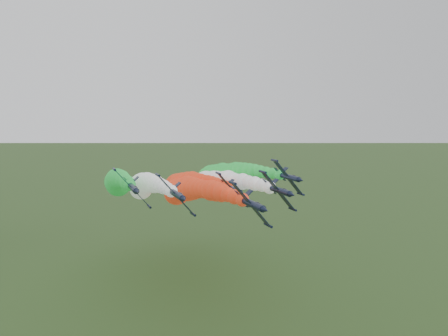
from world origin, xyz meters
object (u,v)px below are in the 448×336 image
(jet_lead, at_px, (184,190))
(jet_outer_left, at_px, (118,182))
(jet_trail, at_px, (182,184))
(jet_outer_right, at_px, (217,175))
(jet_inner_right, at_px, (206,183))
(jet_inner_left, at_px, (143,185))

(jet_lead, height_order, jet_outer_left, jet_outer_left)
(jet_trail, bearing_deg, jet_outer_right, -39.44)
(jet_trail, bearing_deg, jet_inner_right, -80.12)
(jet_outer_left, relative_size, jet_outer_right, 1.00)
(jet_lead, bearing_deg, jet_outer_left, 130.39)
(jet_lead, bearing_deg, jet_outer_right, 47.05)
(jet_inner_left, xyz_separation_m, jet_inner_right, (21.12, -3.07, 0.05))
(jet_trail, bearing_deg, jet_lead, -103.69)
(jet_lead, xyz_separation_m, jet_trail, (6.89, 28.30, -2.11))
(jet_inner_left, distance_m, jet_trail, 24.19)
(jet_inner_right, relative_size, jet_outer_right, 1.00)
(jet_lead, distance_m, jet_inner_right, 13.65)
(jet_lead, relative_size, jet_trail, 1.00)
(jet_inner_left, height_order, jet_outer_right, jet_outer_right)
(jet_lead, xyz_separation_m, jet_outer_right, (17.91, 19.24, 1.66))
(jet_inner_right, distance_m, jet_trail, 19.76)
(jet_inner_left, distance_m, jet_outer_left, 11.72)
(jet_trail, bearing_deg, jet_inner_left, -137.59)
(jet_outer_right, bearing_deg, jet_trail, 140.56)
(jet_inner_right, xyz_separation_m, jet_outer_right, (7.65, 10.24, 1.16))
(jet_inner_right, distance_m, jet_outer_left, 30.91)
(jet_outer_right, xyz_separation_m, jet_trail, (-11.02, 9.06, -3.77))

